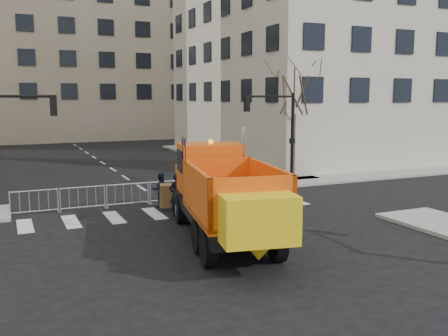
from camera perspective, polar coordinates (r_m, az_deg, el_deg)
name	(u,v)px	position (r m, az deg, el deg)	size (l,w,h in m)	color
ground	(227,243)	(17.98, 0.40, -8.59)	(120.00, 120.00, 0.00)	black
sidewalk_back	(159,198)	(25.72, -7.46, -3.38)	(64.00, 5.00, 0.15)	gray
building_far	(58,43)	(68.40, -18.41, 13.45)	(30.00, 18.00, 24.00)	tan
traffic_light_right	(292,139)	(29.73, 7.80, 3.28)	(0.18, 0.18, 5.40)	black
crowd_barriers	(149,193)	(24.57, -8.55, -2.81)	(12.60, 0.60, 1.10)	#9EA0A5
street_tree	(294,120)	(30.88, 7.97, 5.41)	(3.00, 3.00, 7.50)	#382B21
plow_truck	(224,193)	(17.76, 0.03, -2.85)	(4.65, 10.71, 4.03)	black
cop_a	(176,195)	(21.87, -5.48, -3.06)	(0.69, 0.45, 1.89)	black
cop_b	(161,190)	(23.79, -7.27, -2.51)	(0.79, 0.61, 1.62)	black
cop_c	(228,190)	(22.67, 0.41, -2.54)	(1.15, 0.48, 1.96)	black
newspaper_box	(247,176)	(28.38, 2.63, -0.95)	(0.45, 0.40, 1.10)	maroon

